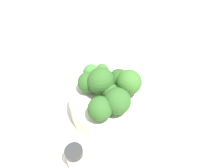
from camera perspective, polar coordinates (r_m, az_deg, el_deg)
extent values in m
plane|color=beige|center=(0.54, 0.00, -6.67)|extent=(3.00, 3.00, 0.00)
cylinder|color=silver|center=(0.52, 0.00, -4.87)|extent=(0.20, 0.20, 0.05)
cylinder|color=#7A9E5B|center=(0.49, 4.30, -1.64)|extent=(0.02, 0.02, 0.03)
sphere|color=#386B28|center=(0.47, 4.47, 0.49)|extent=(0.06, 0.06, 0.06)
cylinder|color=#7A9E5B|center=(0.52, -5.25, 1.33)|extent=(0.03, 0.03, 0.03)
sphere|color=#3D7533|center=(0.50, -5.40, 3.03)|extent=(0.04, 0.04, 0.04)
cylinder|color=#7A9E5B|center=(0.49, -2.75, -1.44)|extent=(0.01, 0.01, 0.03)
sphere|color=#2D5B23|center=(0.47, -2.86, 0.77)|extent=(0.06, 0.06, 0.06)
cylinder|color=#7A9E5B|center=(0.48, -0.45, -3.44)|extent=(0.03, 0.03, 0.02)
sphere|color=#2D5B23|center=(0.47, -0.47, -1.99)|extent=(0.04, 0.04, 0.04)
cylinder|color=#8EB770|center=(0.46, 1.35, -6.26)|extent=(0.03, 0.03, 0.02)
sphere|color=#2D5B23|center=(0.44, 1.40, -4.48)|extent=(0.06, 0.06, 0.06)
cylinder|color=#7A9E5B|center=(0.45, -3.02, -7.94)|extent=(0.02, 0.02, 0.02)
sphere|color=#2D5B23|center=(0.44, -3.11, -6.43)|extent=(0.05, 0.05, 0.05)
cylinder|color=#7A9E5B|center=(0.50, -6.04, -1.00)|extent=(0.01, 0.01, 0.02)
sphere|color=#2D5B23|center=(0.49, -6.20, 0.44)|extent=(0.05, 0.05, 0.05)
cylinder|color=#84AD66|center=(0.53, -2.51, 2.10)|extent=(0.02, 0.02, 0.02)
sphere|color=#386B28|center=(0.51, -2.57, 3.57)|extent=(0.03, 0.03, 0.03)
cylinder|color=#8EB770|center=(0.50, 1.76, -0.30)|extent=(0.02, 0.02, 0.03)
sphere|color=#28511E|center=(0.49, 1.81, 1.41)|extent=(0.05, 0.05, 0.05)
cylinder|color=silver|center=(0.45, -9.43, -18.93)|extent=(0.03, 0.03, 0.05)
cylinder|color=#2D2D2D|center=(0.42, -9.94, -17.10)|extent=(0.03, 0.03, 0.01)
cube|color=#AD7F4C|center=(0.48, -10.66, -17.22)|extent=(0.01, 0.01, 0.01)
cube|color=#AD7F4C|center=(0.60, -13.64, -0.84)|extent=(0.01, 0.01, 0.01)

